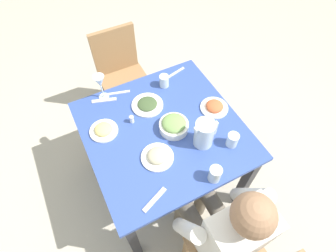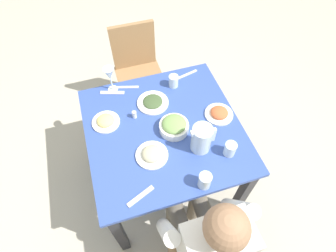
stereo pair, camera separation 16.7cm
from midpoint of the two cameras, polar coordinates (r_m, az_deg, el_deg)
ground_plane at (r=2.38m, az=-2.78°, el=-11.03°), size 8.00×8.00×0.00m
dining_table at (r=1.83m, az=-3.56°, el=-2.80°), size 0.98×0.98×0.75m
chair_far at (r=2.48m, az=-11.71°, el=10.86°), size 0.40×0.40×0.88m
diner_near at (r=1.59m, az=8.36°, el=-20.17°), size 0.48×0.53×1.18m
water_pitcher at (r=1.60m, az=4.73°, el=-1.80°), size 0.16×0.12×0.19m
salad_bowl at (r=1.70m, az=-1.55°, el=0.00°), size 0.19×0.19×0.09m
plate_fries at (r=1.77m, az=-16.07°, el=-0.98°), size 0.18×0.18×0.05m
plate_rice_curry at (r=1.83m, az=7.21°, el=3.86°), size 0.19×0.19×0.05m
plate_beans at (r=1.61m, az=-5.24°, el=-6.59°), size 0.20×0.20×0.05m
plate_dolmas at (r=1.85m, az=-6.95°, el=4.36°), size 0.21×0.21×0.04m
water_glass_center at (r=1.53m, az=6.78°, el=-10.27°), size 0.07×0.07×0.10m
water_glass_far_right at (r=1.95m, az=-3.31°, el=9.31°), size 0.07×0.07×0.09m
water_glass_by_pitcher at (r=1.66m, az=10.67°, el=-3.10°), size 0.07×0.07×0.09m
wine_glass at (r=1.87m, az=-16.67°, el=8.61°), size 0.08×0.08×0.20m
salt_shaker at (r=1.77m, az=-10.33°, el=1.22°), size 0.03×0.03×0.05m
fork_near at (r=1.95m, az=-15.73°, el=5.08°), size 0.17×0.08×0.01m
knife_near at (r=1.97m, az=-13.13°, el=6.63°), size 0.18×0.07×0.01m
fork_far at (r=1.52m, az=-6.10°, el=-15.43°), size 0.17×0.09×0.01m
knife_far at (r=2.06m, az=-0.93°, el=10.91°), size 0.18×0.06×0.01m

